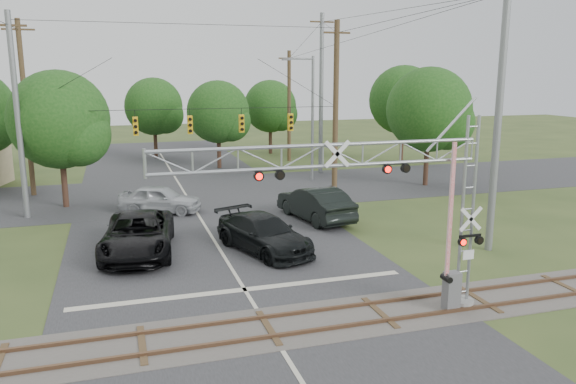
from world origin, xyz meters
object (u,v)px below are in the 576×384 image
object	(u,v)px
sedan_silver	(160,199)
streetlight	(310,112)
pickup_black	(138,234)
crossing_gantry	(384,196)
traffic_signal_span	(205,115)
car_dark	(264,234)

from	to	relation	value
sedan_silver	streetlight	world-z (taller)	streetlight
pickup_black	crossing_gantry	bearing A→B (deg)	-44.89
traffic_signal_span	streetlight	bearing A→B (deg)	34.36
crossing_gantry	pickup_black	xyz separation A→B (m)	(-7.46, 9.67, -3.34)
car_dark	streetlight	world-z (taller)	streetlight
traffic_signal_span	pickup_black	xyz separation A→B (m)	(-4.60, -8.69, -4.73)
traffic_signal_span	streetlight	distance (m)	10.88
crossing_gantry	traffic_signal_span	xyz separation A→B (m)	(-2.86, 18.36, 1.38)
crossing_gantry	sedan_silver	distance (m)	18.68
pickup_black	sedan_silver	size ratio (longest dim) A/B	1.38
car_dark	sedan_silver	xyz separation A→B (m)	(-4.01, 9.06, -0.02)
car_dark	sedan_silver	distance (m)	9.91
crossing_gantry	traffic_signal_span	bearing A→B (deg)	98.86
car_dark	crossing_gantry	bearing A→B (deg)	-97.21
car_dark	sedan_silver	world-z (taller)	car_dark
crossing_gantry	pickup_black	bearing A→B (deg)	127.66
pickup_black	streetlight	bearing A→B (deg)	54.95
crossing_gantry	car_dark	world-z (taller)	crossing_gantry
traffic_signal_span	crossing_gantry	bearing A→B (deg)	-81.14
pickup_black	sedan_silver	bearing A→B (deg)	85.66
traffic_signal_span	pickup_black	bearing A→B (deg)	-117.92
streetlight	car_dark	bearing A→B (deg)	-116.23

